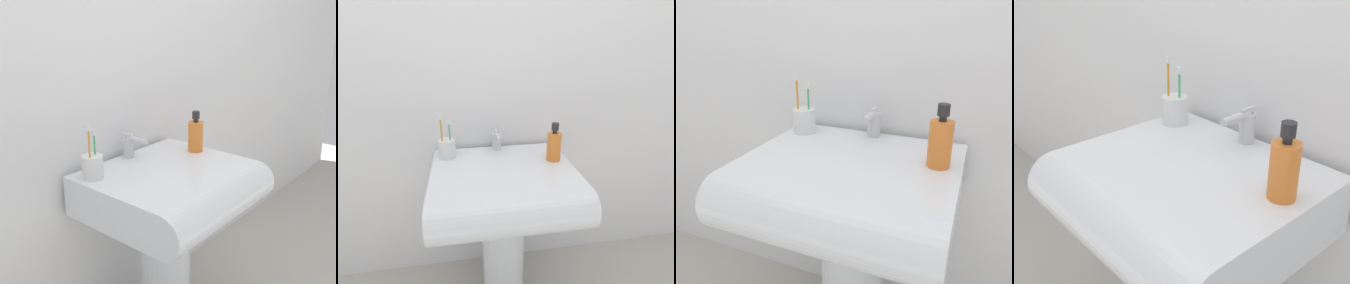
{
  "view_description": "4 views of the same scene",
  "coord_description": "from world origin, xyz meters",
  "views": [
    {
      "loc": [
        -1.16,
        -0.98,
        1.36
      ],
      "look_at": [
        0.0,
        -0.01,
        0.86
      ],
      "focal_mm": 45.0,
      "sensor_mm": 36.0,
      "label": 1
    },
    {
      "loc": [
        -0.16,
        -1.01,
        1.27
      ],
      "look_at": [
        0.02,
        0.01,
        0.86
      ],
      "focal_mm": 28.0,
      "sensor_mm": 36.0,
      "label": 2
    },
    {
      "loc": [
        0.32,
        -0.83,
        1.13
      ],
      "look_at": [
        -0.03,
        0.02,
        0.79
      ],
      "focal_mm": 35.0,
      "sensor_mm": 36.0,
      "label": 3
    },
    {
      "loc": [
        0.68,
        -0.65,
        1.24
      ],
      "look_at": [
        -0.01,
        -0.03,
        0.82
      ],
      "focal_mm": 45.0,
      "sensor_mm": 36.0,
      "label": 4
    }
  ],
  "objects": [
    {
      "name": "soap_bottle",
      "position": [
        0.24,
        0.03,
        0.82
      ],
      "size": [
        0.06,
        0.06,
        0.18
      ],
      "color": "orange",
      "rests_on": "sink_basin"
    },
    {
      "name": "toothbrush_cup",
      "position": [
        -0.24,
        0.14,
        0.8
      ],
      "size": [
        0.08,
        0.08,
        0.21
      ],
      "color": "white",
      "rests_on": "sink_basin"
    },
    {
      "name": "faucet",
      "position": [
        -0.0,
        0.19,
        0.81
      ],
      "size": [
        0.04,
        0.13,
        0.1
      ],
      "color": "silver",
      "rests_on": "sink_basin"
    },
    {
      "name": "sink_pedestal",
      "position": [
        0.0,
        0.0,
        0.3
      ],
      "size": [
        0.2,
        0.2,
        0.6
      ],
      "primitive_type": "cylinder",
      "color": "white",
      "rests_on": "ground"
    },
    {
      "name": "sink_basin",
      "position": [
        0.0,
        -0.06,
        0.68
      ],
      "size": [
        0.61,
        0.55,
        0.16
      ],
      "color": "white",
      "rests_on": "sink_pedestal"
    }
  ]
}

